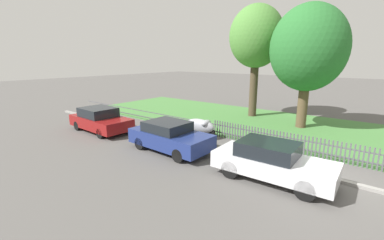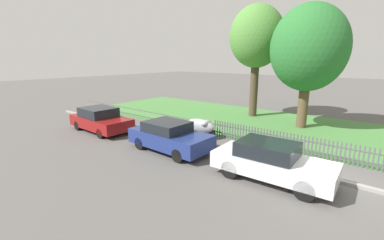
{
  "view_description": "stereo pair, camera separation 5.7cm",
  "coord_description": "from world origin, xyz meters",
  "px_view_note": "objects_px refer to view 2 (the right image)",
  "views": [
    {
      "loc": [
        1.35,
        -9.77,
        4.3
      ],
      "look_at": [
        -7.01,
        0.75,
        1.1
      ],
      "focal_mm": 24.0,
      "sensor_mm": 36.0,
      "label": 1
    },
    {
      "loc": [
        1.39,
        -9.73,
        4.3
      ],
      "look_at": [
        -7.01,
        0.75,
        1.1
      ],
      "focal_mm": 24.0,
      "sensor_mm": 36.0,
      "label": 2
    }
  ],
  "objects_px": {
    "parked_car_black_saloon": "(170,136)",
    "tree_behind_motorcycle": "(309,49)",
    "parked_car_silver_hatchback": "(100,120)",
    "covered_motorcycle": "(200,126)",
    "parked_car_navy_estate": "(271,161)",
    "tree_nearest_kerb": "(257,38)"
  },
  "relations": [
    {
      "from": "parked_car_navy_estate",
      "to": "covered_motorcycle",
      "type": "distance_m",
      "value": 5.72
    },
    {
      "from": "parked_car_black_saloon",
      "to": "tree_behind_motorcycle",
      "type": "relative_size",
      "value": 0.55
    },
    {
      "from": "parked_car_navy_estate",
      "to": "tree_behind_motorcycle",
      "type": "xyz_separation_m",
      "value": [
        -1.36,
        8.41,
        4.18
      ]
    },
    {
      "from": "tree_nearest_kerb",
      "to": "tree_behind_motorcycle",
      "type": "relative_size",
      "value": 1.08
    },
    {
      "from": "parked_car_navy_estate",
      "to": "tree_behind_motorcycle",
      "type": "height_order",
      "value": "tree_behind_motorcycle"
    },
    {
      "from": "parked_car_silver_hatchback",
      "to": "parked_car_black_saloon",
      "type": "bearing_deg",
      "value": 2.78
    },
    {
      "from": "covered_motorcycle",
      "to": "tree_nearest_kerb",
      "type": "distance_m",
      "value": 8.74
    },
    {
      "from": "parked_car_silver_hatchback",
      "to": "tree_behind_motorcycle",
      "type": "bearing_deg",
      "value": 44.18
    },
    {
      "from": "parked_car_navy_estate",
      "to": "tree_nearest_kerb",
      "type": "bearing_deg",
      "value": 116.97
    },
    {
      "from": "parked_car_silver_hatchback",
      "to": "parked_car_black_saloon",
      "type": "height_order",
      "value": "parked_car_silver_hatchback"
    },
    {
      "from": "parked_car_silver_hatchback",
      "to": "parked_car_navy_estate",
      "type": "distance_m",
      "value": 10.67
    },
    {
      "from": "parked_car_black_saloon",
      "to": "tree_nearest_kerb",
      "type": "xyz_separation_m",
      "value": [
        -0.34,
        9.65,
        5.09
      ]
    },
    {
      "from": "parked_car_black_saloon",
      "to": "covered_motorcycle",
      "type": "xyz_separation_m",
      "value": [
        -0.13,
        2.6,
        -0.06
      ]
    },
    {
      "from": "parked_car_black_saloon",
      "to": "tree_nearest_kerb",
      "type": "height_order",
      "value": "tree_nearest_kerb"
    },
    {
      "from": "parked_car_silver_hatchback",
      "to": "parked_car_black_saloon",
      "type": "relative_size",
      "value": 1.04
    },
    {
      "from": "parked_car_black_saloon",
      "to": "parked_car_navy_estate",
      "type": "bearing_deg",
      "value": 1.78
    },
    {
      "from": "parked_car_silver_hatchback",
      "to": "covered_motorcycle",
      "type": "height_order",
      "value": "parked_car_silver_hatchback"
    },
    {
      "from": "covered_motorcycle",
      "to": "parked_car_navy_estate",
      "type": "bearing_deg",
      "value": -31.3
    },
    {
      "from": "tree_nearest_kerb",
      "to": "tree_behind_motorcycle",
      "type": "bearing_deg",
      "value": -16.87
    },
    {
      "from": "covered_motorcycle",
      "to": "parked_car_silver_hatchback",
      "type": "bearing_deg",
      "value": -158.57
    },
    {
      "from": "parked_car_silver_hatchback",
      "to": "covered_motorcycle",
      "type": "bearing_deg",
      "value": 27.68
    },
    {
      "from": "tree_nearest_kerb",
      "to": "parked_car_black_saloon",
      "type": "bearing_deg",
      "value": -87.97
    }
  ]
}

